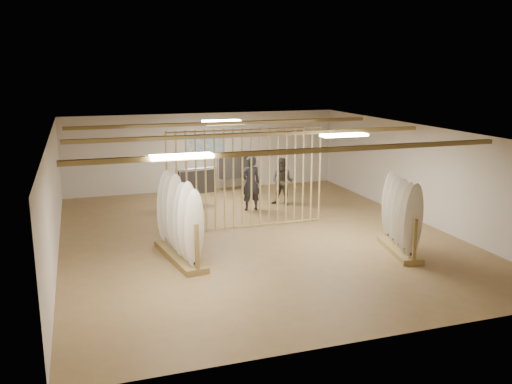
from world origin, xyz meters
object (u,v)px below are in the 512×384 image
object	(u,v)px
clothing_rack_a	(196,182)
shopper_a	(251,180)
clothing_rack_b	(235,167)
rack_left	(179,232)
rack_right	(400,228)
shopper_b	(283,179)

from	to	relation	value
clothing_rack_a	shopper_a	world-z (taller)	shopper_a
clothing_rack_a	clothing_rack_b	world-z (taller)	clothing_rack_b
rack_left	rack_right	size ratio (longest dim) A/B	1.25
rack_left	clothing_rack_a	xyz separation A→B (m)	(1.40, 4.57, 0.20)
rack_right	shopper_a	bearing A→B (deg)	126.28
rack_right	shopper_a	xyz separation A→B (m)	(-2.21, 4.96, 0.36)
rack_left	clothing_rack_b	size ratio (longest dim) A/B	1.80
shopper_a	shopper_b	xyz separation A→B (m)	(1.18, 0.27, -0.10)
clothing_rack_b	shopper_a	distance (m)	2.82
clothing_rack_b	shopper_b	size ratio (longest dim) A/B	0.77
rack_left	rack_right	distance (m)	5.30
shopper_b	clothing_rack_b	bearing A→B (deg)	149.64
rack_left	rack_right	world-z (taller)	rack_left
clothing_rack_a	shopper_a	size ratio (longest dim) A/B	0.68
rack_left	shopper_b	xyz separation A→B (m)	(4.13, 4.03, 0.22)
rack_right	clothing_rack_b	xyz separation A→B (m)	(-1.92, 7.76, 0.27)
clothing_rack_b	rack_left	bearing A→B (deg)	-138.88
clothing_rack_b	shopper_b	world-z (taller)	shopper_b
clothing_rack_a	rack_left	bearing A→B (deg)	-119.16
rack_right	shopper_b	size ratio (longest dim) A/B	1.11
rack_left	shopper_b	world-z (taller)	rack_left
rack_right	rack_left	bearing A→B (deg)	179.17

